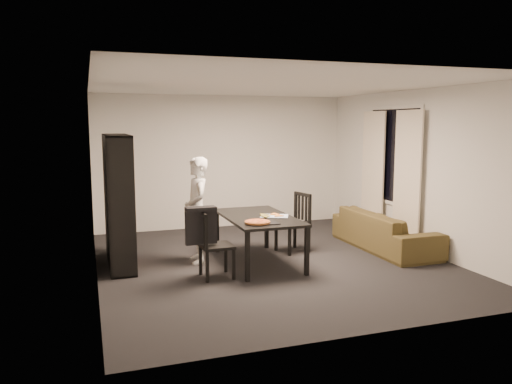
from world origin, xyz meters
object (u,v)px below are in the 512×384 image
object	(u,v)px
chair_right	(297,218)
sofa	(385,230)
chair_left	(210,240)
dining_table	(258,220)
pepperoni_pizza	(257,222)
bookshelf	(118,200)
person	(197,210)
baking_tray	(263,223)

from	to	relation	value
chair_right	sofa	size ratio (longest dim) A/B	0.45
chair_left	chair_right	xyz separation A→B (m)	(1.67, 0.95, 0.02)
dining_table	chair_right	world-z (taller)	chair_right
pepperoni_pizza	dining_table	bearing A→B (deg)	70.00
bookshelf	dining_table	size ratio (longest dim) A/B	1.12
pepperoni_pizza	sofa	size ratio (longest dim) A/B	0.16
bookshelf	pepperoni_pizza	bearing A→B (deg)	-32.95
dining_table	pepperoni_pizza	distance (m)	0.58
chair_right	dining_table	bearing A→B (deg)	-73.77
chair_left	sofa	xyz separation A→B (m)	(3.10, 0.60, -0.20)
bookshelf	chair_left	bearing A→B (deg)	-44.40
bookshelf	person	bearing A→B (deg)	-12.70
baking_tray	person	bearing A→B (deg)	130.29
person	baking_tray	size ratio (longest dim) A/B	3.93
baking_tray	pepperoni_pizza	xyz separation A→B (m)	(-0.09, -0.02, 0.02)
chair_right	person	xyz separation A→B (m)	(-1.66, -0.12, 0.25)
chair_left	person	world-z (taller)	person
person	chair_left	bearing A→B (deg)	-0.46
bookshelf	person	size ratio (longest dim) A/B	1.21
person	pepperoni_pizza	xyz separation A→B (m)	(0.64, -0.88, -0.05)
baking_tray	dining_table	bearing A→B (deg)	77.96
bookshelf	dining_table	bearing A→B (deg)	-16.94
chair_left	person	size ratio (longest dim) A/B	0.57
person	pepperoni_pizza	distance (m)	1.09
bookshelf	sofa	size ratio (longest dim) A/B	0.89
dining_table	baking_tray	bearing A→B (deg)	-102.04
chair_left	pepperoni_pizza	xyz separation A→B (m)	(0.65, -0.05, 0.22)
pepperoni_pizza	chair_left	bearing A→B (deg)	175.19
chair_left	pepperoni_pizza	world-z (taller)	chair_left
dining_table	person	bearing A→B (deg)	157.75
chair_right	person	world-z (taller)	person
bookshelf	sofa	distance (m)	4.27
person	sofa	size ratio (longest dim) A/B	0.74
dining_table	sofa	distance (m)	2.28
dining_table	person	xyz separation A→B (m)	(-0.84, 0.34, 0.14)
sofa	dining_table	bearing A→B (deg)	92.99
bookshelf	dining_table	world-z (taller)	bookshelf
sofa	pepperoni_pizza	bearing A→B (deg)	105.04
dining_table	chair_left	xyz separation A→B (m)	(-0.84, -0.49, -0.13)
dining_table	sofa	world-z (taller)	dining_table
bookshelf	chair_left	distance (m)	1.60
baking_tray	sofa	world-z (taller)	baking_tray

